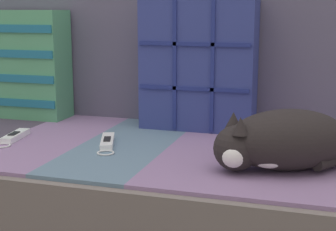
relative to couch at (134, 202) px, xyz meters
The scene contains 7 objects.
couch is the anchor object (origin of this frame).
sofa_backrest 0.56m from the couch, 90.00° to the left, with size 1.88×0.14×0.47m.
throw_pillow_quilted 0.49m from the couch, 54.47° to the left, with size 0.38×0.14×0.43m.
throw_pillow_striped 0.73m from the couch, 159.83° to the left, with size 0.47×0.14×0.39m.
sleeping_cat 0.56m from the couch, 20.76° to the right, with size 0.36×0.29×0.15m.
game_remote_near 0.42m from the couch, 163.45° to the right, with size 0.07×0.19×0.02m.
game_remote_far 0.23m from the couch, 121.56° to the right, with size 0.11×0.21×0.02m.
Camera 1 is at (0.56, -1.31, 0.80)m, focal length 55.00 mm.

